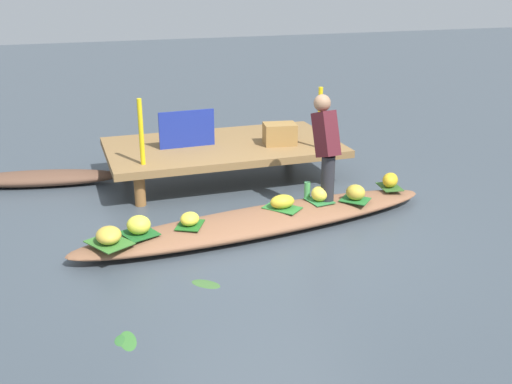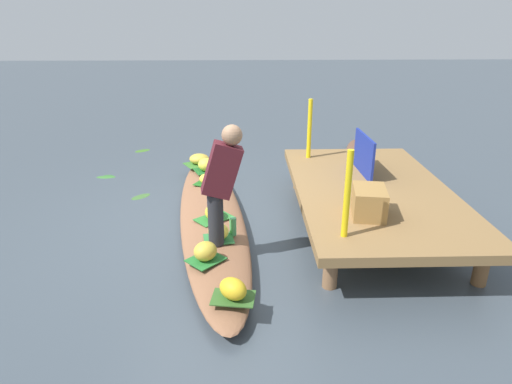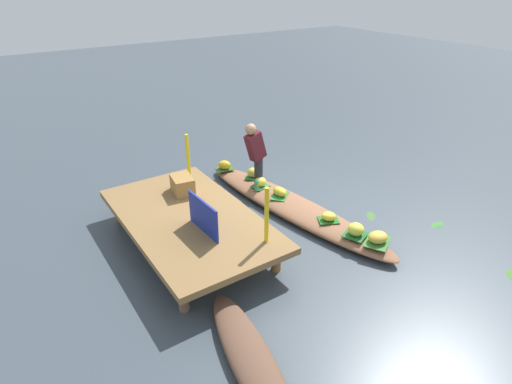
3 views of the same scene
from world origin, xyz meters
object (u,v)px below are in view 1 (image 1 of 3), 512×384
at_px(banana_bunch_0, 190,219).
at_px(water_bottle, 307,190).
at_px(banana_bunch_1, 390,180).
at_px(banana_bunch_3, 109,235).
at_px(banana_bunch_2, 282,202).
at_px(banana_bunch_4, 320,194).
at_px(produce_crate, 280,134).
at_px(market_banner, 187,129).
at_px(moored_boat, 41,178).
at_px(banana_bunch_6, 139,225).
at_px(vendor_person, 326,142).
at_px(banana_bunch_5, 356,192).
at_px(vendor_boat, 262,221).

xyz_separation_m(banana_bunch_0, water_bottle, (1.53, 0.38, 0.03)).
bearing_deg(banana_bunch_1, banana_bunch_3, -170.49).
height_order(banana_bunch_2, banana_bunch_4, banana_bunch_4).
bearing_deg(produce_crate, market_banner, 168.30).
distance_m(banana_bunch_1, banana_bunch_3, 3.59).
height_order(banana_bunch_3, produce_crate, produce_crate).
bearing_deg(banana_bunch_0, produce_crate, 46.34).
bearing_deg(moored_boat, banana_bunch_6, -58.14).
bearing_deg(banana_bunch_4, moored_boat, 144.07).
xyz_separation_m(banana_bunch_1, banana_bunch_6, (-3.22, -0.46, 0.01)).
xyz_separation_m(water_bottle, produce_crate, (0.16, 1.39, 0.34)).
bearing_deg(market_banner, banana_bunch_3, -122.51).
bearing_deg(banana_bunch_6, banana_bunch_1, 8.13).
distance_m(banana_bunch_0, banana_bunch_6, 0.55).
distance_m(banana_bunch_4, banana_bunch_6, 2.19).
distance_m(banana_bunch_1, produce_crate, 1.71).
bearing_deg(vendor_person, banana_bunch_2, -166.92).
bearing_deg(water_bottle, produce_crate, 83.35).
height_order(banana_bunch_6, produce_crate, produce_crate).
distance_m(banana_bunch_5, market_banner, 2.53).
bearing_deg(vendor_boat, market_banner, 95.03).
distance_m(banana_bunch_2, market_banner, 2.05).
distance_m(banana_bunch_6, vendor_person, 2.36).
bearing_deg(moored_boat, banana_bunch_5, -22.79).
xyz_separation_m(vendor_boat, market_banner, (-0.42, 1.92, 0.65)).
height_order(banana_bunch_1, banana_bunch_3, banana_bunch_1).
relative_size(banana_bunch_4, produce_crate, 0.50).
xyz_separation_m(water_bottle, market_banner, (-1.09, 1.65, 0.44)).
bearing_deg(banana_bunch_3, banana_bunch_4, 9.55).
bearing_deg(banana_bunch_1, banana_bunch_6, -171.87).
bearing_deg(banana_bunch_6, banana_bunch_0, 5.57).
bearing_deg(banana_bunch_6, produce_crate, 39.16).
bearing_deg(banana_bunch_0, vendor_person, 9.62).
bearing_deg(banana_bunch_4, banana_bunch_0, -171.83).
height_order(banana_bunch_3, vendor_person, vendor_person).
xyz_separation_m(moored_boat, market_banner, (1.96, -0.49, 0.65)).
xyz_separation_m(banana_bunch_3, water_bottle, (2.40, 0.57, 0.01)).
bearing_deg(banana_bunch_0, water_bottle, 14.12).
xyz_separation_m(vendor_person, produce_crate, (-0.01, 1.48, -0.27)).
bearing_deg(vendor_person, banana_bunch_5, -25.18).
xyz_separation_m(banana_bunch_4, banana_bunch_5, (0.42, -0.10, 0.01)).
bearing_deg(banana_bunch_6, vendor_person, 8.64).
bearing_deg(banana_bunch_6, banana_bunch_5, 4.04).
bearing_deg(banana_bunch_3, moored_boat, 103.70).
bearing_deg(market_banner, banana_bunch_0, -104.08).
bearing_deg(water_bottle, banana_bunch_4, -57.40).
bearing_deg(banana_bunch_2, banana_bunch_0, -172.20).
height_order(vendor_boat, water_bottle, water_bottle).
bearing_deg(banana_bunch_4, vendor_boat, -170.60).
height_order(vendor_boat, moored_boat, vendor_boat).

